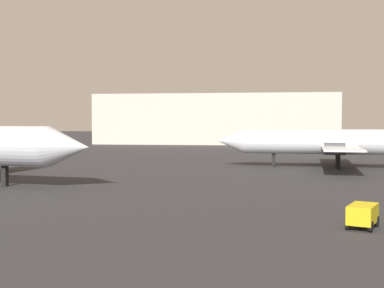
% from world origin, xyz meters
% --- Properties ---
extents(airplane_distant, '(28.56, 25.67, 10.52)m').
position_xyz_m(airplane_distant, '(10.91, 54.54, 3.32)').
color(airplane_distant, silver).
rests_on(airplane_distant, ground_plane).
extents(baggage_cart, '(2.11, 2.71, 1.30)m').
position_xyz_m(baggage_cart, '(8.11, 17.42, 0.76)').
color(baggage_cart, gold).
rests_on(baggage_cart, ground_plane).
extents(terminal_building, '(62.88, 25.83, 13.08)m').
position_xyz_m(terminal_building, '(-10.59, 129.38, 6.54)').
color(terminal_building, beige).
rests_on(terminal_building, ground_plane).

